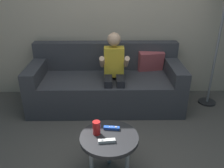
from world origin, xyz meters
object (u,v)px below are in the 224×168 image
game_remote_white_center (107,141)px  soda_can (97,128)px  couch (106,84)px  coffee_table (109,141)px  person_seated_on_couch (114,70)px  game_remote_blue_near_edge (112,128)px

game_remote_white_center → soda_can: 0.15m
couch → soda_can: couch is taller
couch → coffee_table: couch is taller
coffee_table → game_remote_white_center: size_ratio=3.50×
couch → person_seated_on_couch: size_ratio=1.95×
person_seated_on_couch → soda_can: size_ratio=8.43×
game_remote_white_center → coffee_table: bearing=75.2°
coffee_table → game_remote_white_center: 0.10m
game_remote_blue_near_edge → person_seated_on_couch: bearing=87.6°
coffee_table → game_remote_blue_near_edge: 0.12m
coffee_table → game_remote_white_center: game_remote_white_center is taller
couch → soda_can: 1.31m
coffee_table → game_remote_blue_near_edge: (0.02, 0.10, 0.06)m
couch → soda_can: size_ratio=16.46×
coffee_table → couch: bearing=91.4°
soda_can → person_seated_on_couch: bearing=81.1°
couch → game_remote_white_center: couch is taller
game_remote_blue_near_edge → couch: bearing=92.6°
game_remote_blue_near_edge → soda_can: bearing=-153.2°
person_seated_on_couch → game_remote_white_center: 1.24m
couch → person_seated_on_couch: 0.36m
person_seated_on_couch → soda_can: person_seated_on_couch is taller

